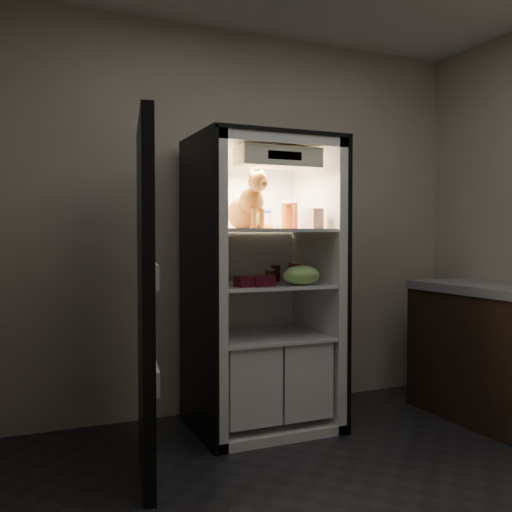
{
  "coord_description": "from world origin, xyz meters",
  "views": [
    {
      "loc": [
        -1.5,
        -2.01,
        1.24
      ],
      "look_at": [
        -0.06,
        1.32,
        1.12
      ],
      "focal_mm": 40.0,
      "sensor_mm": 36.0,
      "label": 1
    }
  ],
  "objects_px": {
    "mayo_tub": "(265,220)",
    "berry_box_right": "(262,281)",
    "parmesan_shaker": "(255,215)",
    "salsa_jar": "(288,217)",
    "pepper_jar": "(290,215)",
    "soda_can_b": "(294,272)",
    "soda_can_a": "(276,273)",
    "grape_bag": "(301,275)",
    "condiment_jar": "(270,276)",
    "refrigerator": "(260,305)",
    "cream_carton": "(316,219)",
    "soda_can_c": "(297,273)",
    "berry_box_left": "(247,281)",
    "tabby_cat": "(248,206)"
  },
  "relations": [
    {
      "from": "berry_box_left",
      "to": "parmesan_shaker",
      "type": "bearing_deg",
      "value": 52.78
    },
    {
      "from": "parmesan_shaker",
      "to": "soda_can_c",
      "type": "height_order",
      "value": "parmesan_shaker"
    },
    {
      "from": "tabby_cat",
      "to": "berry_box_right",
      "type": "xyz_separation_m",
      "value": [
        0.03,
        -0.15,
        -0.46
      ]
    },
    {
      "from": "soda_can_c",
      "to": "condiment_jar",
      "type": "height_order",
      "value": "soda_can_c"
    },
    {
      "from": "mayo_tub",
      "to": "soda_can_a",
      "type": "relative_size",
      "value": 1.09
    },
    {
      "from": "berry_box_left",
      "to": "berry_box_right",
      "type": "bearing_deg",
      "value": -9.59
    },
    {
      "from": "pepper_jar",
      "to": "refrigerator",
      "type": "bearing_deg",
      "value": -172.43
    },
    {
      "from": "mayo_tub",
      "to": "grape_bag",
      "type": "height_order",
      "value": "mayo_tub"
    },
    {
      "from": "condiment_jar",
      "to": "grape_bag",
      "type": "bearing_deg",
      "value": -69.06
    },
    {
      "from": "tabby_cat",
      "to": "grape_bag",
      "type": "distance_m",
      "value": 0.55
    },
    {
      "from": "parmesan_shaker",
      "to": "salsa_jar",
      "type": "height_order",
      "value": "parmesan_shaker"
    },
    {
      "from": "tabby_cat",
      "to": "parmesan_shaker",
      "type": "distance_m",
      "value": 0.1
    },
    {
      "from": "refrigerator",
      "to": "mayo_tub",
      "type": "distance_m",
      "value": 0.57
    },
    {
      "from": "parmesan_shaker",
      "to": "condiment_jar",
      "type": "bearing_deg",
      "value": 20.29
    },
    {
      "from": "salsa_jar",
      "to": "parmesan_shaker",
      "type": "bearing_deg",
      "value": 162.97
    },
    {
      "from": "parmesan_shaker",
      "to": "berry_box_left",
      "type": "bearing_deg",
      "value": -127.22
    },
    {
      "from": "cream_carton",
      "to": "soda_can_b",
      "type": "relative_size",
      "value": 0.98
    },
    {
      "from": "mayo_tub",
      "to": "berry_box_right",
      "type": "bearing_deg",
      "value": -117.58
    },
    {
      "from": "grape_bag",
      "to": "refrigerator",
      "type": "bearing_deg",
      "value": 121.91
    },
    {
      "from": "grape_bag",
      "to": "berry_box_left",
      "type": "relative_size",
      "value": 1.9
    },
    {
      "from": "cream_carton",
      "to": "soda_can_a",
      "type": "bearing_deg",
      "value": 115.97
    },
    {
      "from": "parmesan_shaker",
      "to": "berry_box_right",
      "type": "bearing_deg",
      "value": -102.0
    },
    {
      "from": "mayo_tub",
      "to": "cream_carton",
      "type": "bearing_deg",
      "value": -52.36
    },
    {
      "from": "pepper_jar",
      "to": "parmesan_shaker",
      "type": "bearing_deg",
      "value": -163.14
    },
    {
      "from": "tabby_cat",
      "to": "condiment_jar",
      "type": "xyz_separation_m",
      "value": [
        0.2,
        0.09,
        -0.45
      ]
    },
    {
      "from": "soda_can_c",
      "to": "refrigerator",
      "type": "bearing_deg",
      "value": 141.24
    },
    {
      "from": "soda_can_c",
      "to": "berry_box_left",
      "type": "xyz_separation_m",
      "value": [
        -0.38,
        -0.08,
        -0.03
      ]
    },
    {
      "from": "salsa_jar",
      "to": "berry_box_left",
      "type": "relative_size",
      "value": 1.18
    },
    {
      "from": "refrigerator",
      "to": "cream_carton",
      "type": "xyz_separation_m",
      "value": [
        0.28,
        -0.24,
        0.56
      ]
    },
    {
      "from": "pepper_jar",
      "to": "berry_box_right",
      "type": "height_order",
      "value": "pepper_jar"
    },
    {
      "from": "berry_box_right",
      "to": "refrigerator",
      "type": "bearing_deg",
      "value": 68.26
    },
    {
      "from": "parmesan_shaker",
      "to": "mayo_tub",
      "type": "relative_size",
      "value": 1.47
    },
    {
      "from": "mayo_tub",
      "to": "grape_bag",
      "type": "relative_size",
      "value": 0.51
    },
    {
      "from": "parmesan_shaker",
      "to": "berry_box_right",
      "type": "distance_m",
      "value": 0.45
    },
    {
      "from": "tabby_cat",
      "to": "pepper_jar",
      "type": "bearing_deg",
      "value": 4.91
    },
    {
      "from": "mayo_tub",
      "to": "berry_box_right",
      "type": "relative_size",
      "value": 0.95
    },
    {
      "from": "soda_can_b",
      "to": "condiment_jar",
      "type": "relative_size",
      "value": 1.46
    },
    {
      "from": "soda_can_a",
      "to": "soda_can_b",
      "type": "relative_size",
      "value": 0.86
    },
    {
      "from": "soda_can_c",
      "to": "berry_box_left",
      "type": "bearing_deg",
      "value": -168.33
    },
    {
      "from": "parmesan_shaker",
      "to": "condiment_jar",
      "type": "distance_m",
      "value": 0.42
    },
    {
      "from": "soda_can_a",
      "to": "soda_can_b",
      "type": "bearing_deg",
      "value": -52.04
    },
    {
      "from": "cream_carton",
      "to": "soda_can_a",
      "type": "distance_m",
      "value": 0.48
    },
    {
      "from": "soda_can_a",
      "to": "grape_bag",
      "type": "xyz_separation_m",
      "value": [
        0.03,
        -0.32,
        0.0
      ]
    },
    {
      "from": "mayo_tub",
      "to": "grape_bag",
      "type": "bearing_deg",
      "value": -71.11
    },
    {
      "from": "salsa_jar",
      "to": "pepper_jar",
      "type": "relative_size",
      "value": 0.81
    },
    {
      "from": "mayo_tub",
      "to": "berry_box_left",
      "type": "height_order",
      "value": "mayo_tub"
    },
    {
      "from": "parmesan_shaker",
      "to": "grape_bag",
      "type": "height_order",
      "value": "parmesan_shaker"
    },
    {
      "from": "refrigerator",
      "to": "condiment_jar",
      "type": "xyz_separation_m",
      "value": [
        0.07,
        -0.01,
        0.19
      ]
    },
    {
      "from": "pepper_jar",
      "to": "soda_can_b",
      "type": "relative_size",
      "value": 1.43
    },
    {
      "from": "soda_can_a",
      "to": "grape_bag",
      "type": "relative_size",
      "value": 0.46
    }
  ]
}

